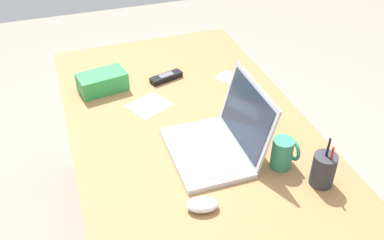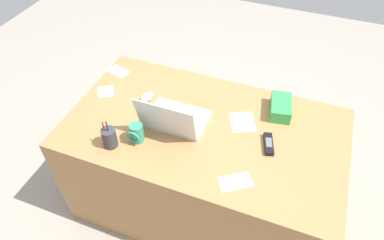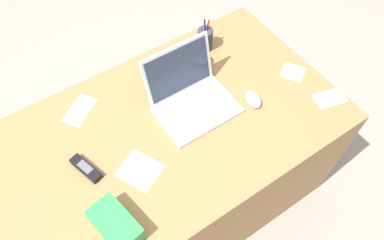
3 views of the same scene
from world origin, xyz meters
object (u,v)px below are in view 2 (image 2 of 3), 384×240
object	(u,v)px
cordless_phone	(269,144)
coffee_mug_white	(136,133)
snack_bag	(281,107)
laptop	(174,118)
computer_mouse	(147,97)
pen_holder	(109,138)

from	to	relation	value
cordless_phone	coffee_mug_white	bearing A→B (deg)	17.93
snack_bag	laptop	bearing A→B (deg)	30.53
laptop	cordless_phone	bearing A→B (deg)	-175.92
coffee_mug_white	snack_bag	bearing A→B (deg)	-143.75
snack_bag	computer_mouse	bearing A→B (deg)	12.65
laptop	computer_mouse	xyz separation A→B (m)	(0.23, -0.14, -0.03)
computer_mouse	pen_holder	distance (m)	0.40
snack_bag	cordless_phone	bearing A→B (deg)	88.71
laptop	coffee_mug_white	bearing A→B (deg)	52.23
computer_mouse	snack_bag	world-z (taller)	snack_bag
coffee_mug_white	snack_bag	size ratio (longest dim) A/B	0.56
coffee_mug_white	cordless_phone	size ratio (longest dim) A/B	0.71
pen_holder	snack_bag	distance (m)	0.96
laptop	pen_holder	bearing A→B (deg)	45.47
coffee_mug_white	laptop	bearing A→B (deg)	-127.77
coffee_mug_white	pen_holder	distance (m)	0.14
computer_mouse	cordless_phone	world-z (taller)	computer_mouse
cordless_phone	pen_holder	size ratio (longest dim) A/B	0.86
coffee_mug_white	pen_holder	world-z (taller)	pen_holder
laptop	pen_holder	distance (m)	0.36
coffee_mug_white	pen_holder	size ratio (longest dim) A/B	0.61
computer_mouse	coffee_mug_white	world-z (taller)	coffee_mug_white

